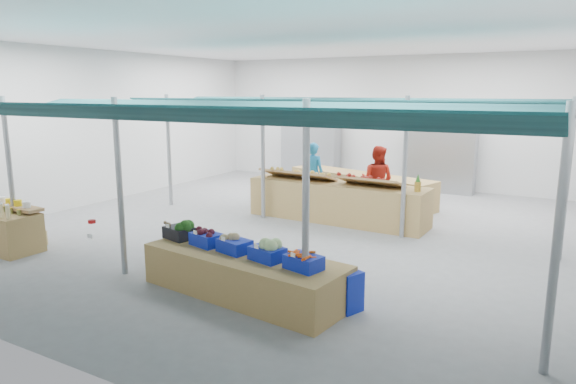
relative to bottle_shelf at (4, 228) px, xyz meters
The scene contains 23 objects.
floor 5.89m from the bottle_shelf, 45.00° to the left, with size 13.00×13.00×0.00m, color slate.
hall 7.32m from the bottle_shelf, 53.39° to the left, with size 13.00×13.00×13.00m.
pole_grid 5.64m from the bottle_shelf, 26.12° to the left, with size 10.00×4.60×3.00m.
awnings 5.95m from the bottle_shelf, 26.12° to the left, with size 9.50×7.08×0.30m.
back_shelving_left 10.31m from the bottle_shelf, 80.74° to the left, with size 2.00×0.50×2.00m, color #B23F33.
back_shelving_right 11.89m from the bottle_shelf, 58.78° to the left, with size 2.00×0.50×2.00m, color #B23F33.
bottle_shelf is the anchor object (origin of this frame).
veg_counter 5.49m from the bottle_shelf, ahead, with size 3.33×1.11×0.65m, color olive.
fruit_counter 7.18m from the bottle_shelf, 47.48° to the left, with size 4.37×1.04×0.94m, color olive.
far_counter 8.82m from the bottle_shelf, 59.06° to the left, with size 4.50×0.90×0.81m, color olive.
crate_stack 7.06m from the bottle_shelf, ahead, with size 0.49×0.34×0.58m, color #0F22A5.
vendor_left 7.38m from the bottle_shelf, 60.25° to the left, with size 0.64×0.42×1.75m, color #1A71AA.
vendor_right 8.41m from the bottle_shelf, 49.53° to the left, with size 0.85×0.66×1.75m, color #AC2115.
crate_broccoli 4.11m from the bottle_shelf, ahead, with size 0.57×0.46×0.35m.
crate_beets 4.73m from the bottle_shelf, ahead, with size 0.57×0.46×0.29m.
crate_celeriac 5.32m from the bottle_shelf, ahead, with size 0.57×0.46×0.31m.
crate_cabbage 5.96m from the bottle_shelf, ahead, with size 0.57×0.46×0.35m.
crate_carrots 6.59m from the bottle_shelf, ahead, with size 0.57×0.46×0.29m.
sparrow 3.95m from the bottle_shelf, ahead, with size 0.12×0.09×0.11m.
pole_ribbon 3.40m from the bottle_shelf, ahead, with size 0.12×0.12×0.28m.
apple_heap_yellow 6.50m from the bottle_shelf, 53.87° to the left, with size 1.94×0.82×0.27m.
apple_heap_red 7.74m from the bottle_shelf, 41.99° to the left, with size 1.54×0.79×0.27m.
pineapple 8.56m from the bottle_shelf, 36.92° to the left, with size 0.14×0.14×0.39m.
Camera 1 is at (5.57, -9.95, 3.10)m, focal length 32.00 mm.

